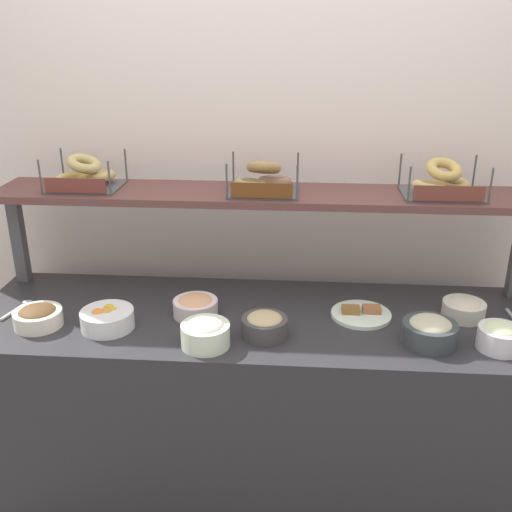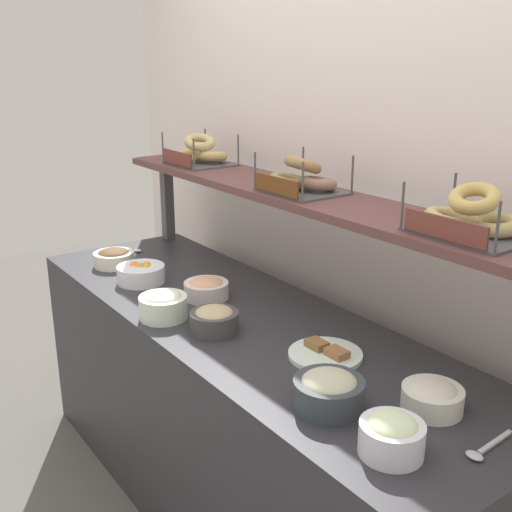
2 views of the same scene
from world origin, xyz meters
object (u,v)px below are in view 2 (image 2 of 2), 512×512
(serving_spoon_near_plate, at_px, (484,449))
(bowl_hummus, at_px, (214,319))
(bowl_chocolate_spread, at_px, (114,257))
(bowl_potato_salad, at_px, (432,396))
(bagel_basket_plain, at_px, (199,154))
(bowl_fruit_salad, at_px, (141,273))
(bowl_cream_cheese, at_px, (163,304))
(bagel_basket_sesame, at_px, (471,219))
(bowl_tuna_salad, at_px, (329,390))
(bowl_scallion_spread, at_px, (392,435))
(serving_plate_white, at_px, (326,354))
(bagel_basket_everything, at_px, (302,179))
(serving_spoon_by_edge, at_px, (130,251))
(bowl_lox_spread, at_px, (206,288))

(serving_spoon_near_plate, bearing_deg, bowl_hummus, -170.86)
(bowl_chocolate_spread, distance_m, bowl_potato_salad, 1.63)
(bowl_chocolate_spread, relative_size, bagel_basket_plain, 0.62)
(bowl_fruit_salad, distance_m, bowl_potato_salad, 1.37)
(bowl_cream_cheese, distance_m, bagel_basket_sesame, 1.10)
(bowl_tuna_salad, height_order, bowl_cream_cheese, bowl_cream_cheese)
(bowl_scallion_spread, bearing_deg, bowl_chocolate_spread, 178.64)
(bowl_cream_cheese, height_order, bagel_basket_plain, bagel_basket_plain)
(bowl_chocolate_spread, xyz_separation_m, bagel_basket_sesame, (1.53, 0.41, 0.44))
(bowl_potato_salad, bearing_deg, bagel_basket_sesame, 112.32)
(serving_spoon_near_plate, xyz_separation_m, bagel_basket_plain, (-1.73, 0.27, 0.47))
(bowl_cream_cheese, height_order, serving_spoon_near_plate, bowl_cream_cheese)
(bowl_hummus, relative_size, bagel_basket_plain, 0.58)
(bowl_scallion_spread, bearing_deg, bowl_tuna_salad, 175.50)
(serving_plate_white, bearing_deg, bowl_cream_cheese, -154.89)
(bowl_chocolate_spread, bearing_deg, bowl_hummus, -0.66)
(serving_spoon_near_plate, bearing_deg, bowl_cream_cheese, -168.28)
(bowl_cream_cheese, xyz_separation_m, serving_spoon_near_plate, (1.16, 0.24, -0.04))
(bowl_fruit_salad, xyz_separation_m, bowl_tuna_salad, (1.18, -0.03, 0.01))
(serving_spoon_near_plate, relative_size, bagel_basket_everything, 0.61)
(bagel_basket_plain, relative_size, bagel_basket_sesame, 0.93)
(bowl_cream_cheese, bearing_deg, bowl_fruit_salad, 165.41)
(serving_plate_white, bearing_deg, bowl_hummus, -153.79)
(serving_spoon_by_edge, height_order, bagel_basket_everything, bagel_basket_everything)
(bowl_fruit_salad, height_order, bagel_basket_plain, bagel_basket_plain)
(serving_spoon_near_plate, bearing_deg, bowl_scallion_spread, -124.75)
(serving_plate_white, relative_size, bagel_basket_plain, 0.81)
(bowl_lox_spread, bearing_deg, bowl_potato_salad, 3.41)
(bagel_basket_plain, bearing_deg, bowl_chocolate_spread, -101.27)
(serving_spoon_near_plate, distance_m, bagel_basket_sesame, 0.61)
(bowl_scallion_spread, height_order, bagel_basket_sesame, bagel_basket_sesame)
(bowl_fruit_salad, height_order, bowl_cream_cheese, bowl_cream_cheese)
(serving_spoon_by_edge, bearing_deg, bowl_potato_salad, 1.80)
(bowl_fruit_salad, relative_size, serving_plate_white, 0.85)
(bowl_tuna_salad, xyz_separation_m, serving_spoon_near_plate, (0.37, 0.17, -0.04))
(bowl_scallion_spread, distance_m, serving_spoon_by_edge, 1.83)
(bowl_tuna_salad, xyz_separation_m, bagel_basket_plain, (-1.37, 0.43, 0.43))
(serving_plate_white, xyz_separation_m, serving_spoon_near_plate, (0.59, -0.03, -0.00))
(bowl_cream_cheese, distance_m, serving_plate_white, 0.63)
(bowl_cream_cheese, bearing_deg, bowl_tuna_salad, 5.44)
(bowl_fruit_salad, height_order, bowl_tuna_salad, bowl_tuna_salad)
(bowl_tuna_salad, relative_size, bagel_basket_sesame, 0.62)
(bagel_basket_plain, bearing_deg, serving_plate_white, -11.93)
(bowl_potato_salad, bearing_deg, serving_spoon_by_edge, -178.20)
(bowl_potato_salad, height_order, serving_spoon_near_plate, bowl_potato_salad)
(bagel_basket_plain, bearing_deg, bowl_fruit_salad, -65.80)
(bowl_potato_salad, distance_m, bagel_basket_everything, 0.93)
(bowl_hummus, relative_size, bowl_lox_spread, 0.97)
(bowl_tuna_salad, bearing_deg, bowl_scallion_spread, -4.50)
(bagel_basket_plain, height_order, bagel_basket_everything, bagel_basket_everything)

